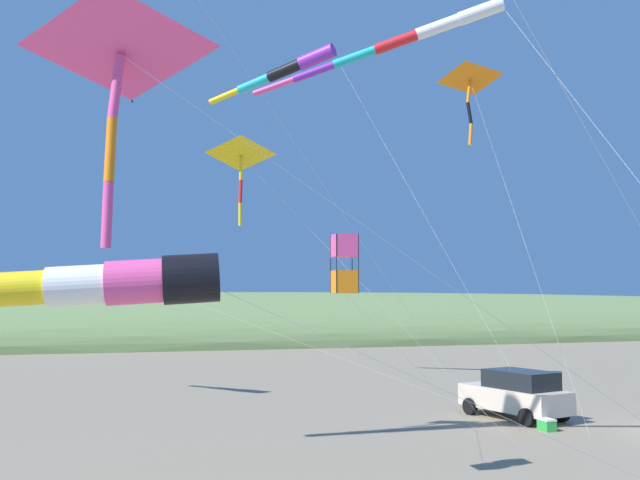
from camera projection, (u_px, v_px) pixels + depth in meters
name	position (u px, v px, depth m)	size (l,w,h in m)	color
dune_ridge_grassy	(295.00, 339.00, 75.72)	(28.00, 240.00, 10.61)	#6B844C
parked_car	(516.00, 393.00, 26.04)	(4.62, 2.89, 1.85)	beige
cooler_box	(547.00, 425.00, 23.59)	(0.62, 0.42, 0.42)	green
kite_box_teal_far_right	(345.00, 264.00, 16.63)	(6.09, 7.08, 6.19)	#EF4C93
kite_delta_checkered_midright	(241.00, 156.00, 21.57)	(3.01, 9.21, 9.67)	yellow
kite_windsock_green_low_center	(146.00, 289.00, 32.00)	(10.41, 15.59, 5.39)	#1EB7C6
kite_windsock_blue_topmost	(288.00, 69.00, 36.43)	(15.48, 10.87, 17.95)	purple
kite_delta_white_trailing	(470.00, 80.00, 26.43)	(4.73, 3.24, 13.69)	orange
kite_windsock_striped_overhead	(410.00, 38.00, 19.47)	(10.97, 10.07, 13.13)	white
kite_delta_long_streamer_right	(122.00, 53.00, 9.97)	(1.74, 13.89, 8.89)	#EF4C93
kite_windsock_orange_high_right	(96.00, 284.00, 8.34)	(5.55, 15.76, 5.20)	black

